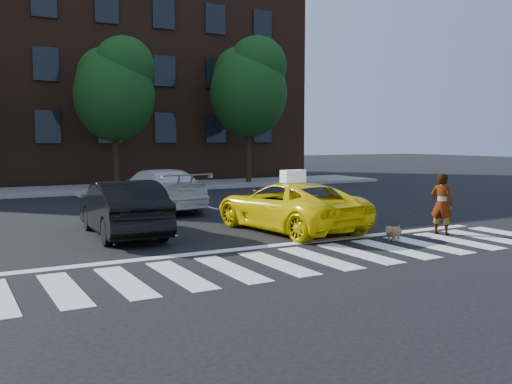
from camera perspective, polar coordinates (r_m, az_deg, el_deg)
ground at (r=11.70m, az=6.33°, el=-6.60°), size 120.00×120.00×0.00m
crosswalk at (r=11.70m, az=6.33°, el=-6.58°), size 13.00×2.40×0.01m
stop_line at (r=13.01m, az=2.24°, el=-5.33°), size 12.00×0.30×0.01m
sidewalk_far at (r=27.74m, az=-15.03°, el=0.33°), size 30.00×4.00×0.15m
building at (r=35.15m, az=-18.28°, el=10.94°), size 26.00×10.00×12.00m
tree_mid at (r=27.39m, az=-13.92°, el=10.30°), size 3.69×3.69×7.10m
tree_right at (r=30.03m, az=-0.69°, el=10.79°), size 4.00×4.00×7.70m
taxi at (r=15.06m, az=3.29°, el=-1.42°), size 2.62×4.84×1.29m
black_sedan at (r=14.57m, az=-13.19°, el=-1.58°), size 1.69×4.28×1.39m
white_suv at (r=19.53m, az=-9.83°, el=0.24°), size 2.28×4.96×1.40m
woman at (r=15.11m, az=18.09°, el=-1.15°), size 0.57×0.67×1.55m
dog at (r=13.99m, az=13.53°, el=-3.86°), size 0.62×0.39×0.36m
taxi_sign at (r=14.82m, az=3.72°, el=1.59°), size 0.68×0.35×0.32m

